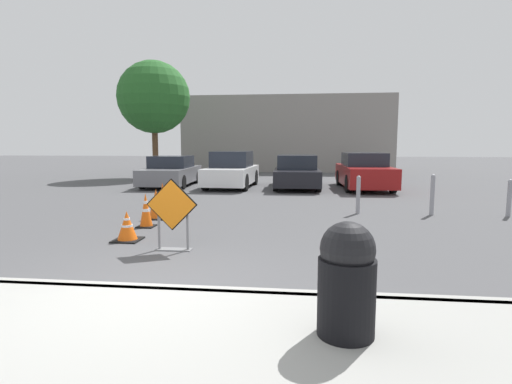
{
  "coord_description": "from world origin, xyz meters",
  "views": [
    {
      "loc": [
        1.82,
        -4.57,
        1.88
      ],
      "look_at": [
        0.63,
        6.06,
        0.6
      ],
      "focal_mm": 28.0,
      "sensor_mm": 36.0,
      "label": 1
    }
  ],
  "objects_px": {
    "road_closed_sign": "(172,212)",
    "parked_car_nearest": "(171,172)",
    "bollard_nearest": "(358,194)",
    "bollard_third": "(509,197)",
    "parked_car_second": "(232,171)",
    "parked_car_third": "(297,173)",
    "traffic_cone_fourth": "(163,197)",
    "traffic_cone_third": "(156,204)",
    "traffic_cone_second": "(146,210)",
    "parked_car_fourth": "(364,172)",
    "bollard_second": "(432,194)",
    "trash_bin": "(347,279)",
    "traffic_cone_nearest": "(127,226)"
  },
  "relations": [
    {
      "from": "traffic_cone_second",
      "to": "parked_car_fourth",
      "type": "height_order",
      "value": "parked_car_fourth"
    },
    {
      "from": "parked_car_second",
      "to": "parked_car_third",
      "type": "distance_m",
      "value": 2.84
    },
    {
      "from": "traffic_cone_nearest",
      "to": "parked_car_second",
      "type": "relative_size",
      "value": 0.14
    },
    {
      "from": "traffic_cone_fourth",
      "to": "parked_car_third",
      "type": "relative_size",
      "value": 0.18
    },
    {
      "from": "traffic_cone_fourth",
      "to": "parked_car_fourth",
      "type": "bearing_deg",
      "value": 45.17
    },
    {
      "from": "road_closed_sign",
      "to": "trash_bin",
      "type": "height_order",
      "value": "road_closed_sign"
    },
    {
      "from": "bollard_nearest",
      "to": "trash_bin",
      "type": "bearing_deg",
      "value": -98.71
    },
    {
      "from": "traffic_cone_third",
      "to": "traffic_cone_fourth",
      "type": "distance_m",
      "value": 1.08
    },
    {
      "from": "traffic_cone_fourth",
      "to": "trash_bin",
      "type": "relative_size",
      "value": 0.77
    },
    {
      "from": "parked_car_nearest",
      "to": "parked_car_second",
      "type": "height_order",
      "value": "parked_car_second"
    },
    {
      "from": "road_closed_sign",
      "to": "bollard_third",
      "type": "bearing_deg",
      "value": 29.09
    },
    {
      "from": "parked_car_second",
      "to": "bollard_third",
      "type": "xyz_separation_m",
      "value": [
        8.42,
        -6.23,
        -0.2
      ]
    },
    {
      "from": "traffic_cone_nearest",
      "to": "trash_bin",
      "type": "height_order",
      "value": "trash_bin"
    },
    {
      "from": "traffic_cone_nearest",
      "to": "parked_car_third",
      "type": "distance_m",
      "value": 10.52
    },
    {
      "from": "traffic_cone_nearest",
      "to": "trash_bin",
      "type": "distance_m",
      "value": 5.36
    },
    {
      "from": "traffic_cone_second",
      "to": "parked_car_nearest",
      "type": "bearing_deg",
      "value": 104.74
    },
    {
      "from": "parked_car_third",
      "to": "traffic_cone_third",
      "type": "bearing_deg",
      "value": 64.37
    },
    {
      "from": "road_closed_sign",
      "to": "parked_car_nearest",
      "type": "xyz_separation_m",
      "value": [
        -3.6,
        10.82,
        -0.07
      ]
    },
    {
      "from": "parked_car_nearest",
      "to": "bollard_second",
      "type": "height_order",
      "value": "parked_car_nearest"
    },
    {
      "from": "traffic_cone_second",
      "to": "parked_car_second",
      "type": "height_order",
      "value": "parked_car_second"
    },
    {
      "from": "bollard_nearest",
      "to": "parked_car_nearest",
      "type": "bearing_deg",
      "value": 138.44
    },
    {
      "from": "bollard_nearest",
      "to": "bollard_third",
      "type": "xyz_separation_m",
      "value": [
        3.86,
        0.0,
        -0.03
      ]
    },
    {
      "from": "bollard_nearest",
      "to": "traffic_cone_fourth",
      "type": "bearing_deg",
      "value": -177.36
    },
    {
      "from": "road_closed_sign",
      "to": "parked_car_second",
      "type": "xyz_separation_m",
      "value": [
        -0.76,
        10.49,
        0.02
      ]
    },
    {
      "from": "traffic_cone_third",
      "to": "bollard_third",
      "type": "height_order",
      "value": "bollard_third"
    },
    {
      "from": "traffic_cone_second",
      "to": "parked_car_nearest",
      "type": "height_order",
      "value": "parked_car_nearest"
    },
    {
      "from": "bollard_nearest",
      "to": "parked_car_second",
      "type": "bearing_deg",
      "value": 126.21
    },
    {
      "from": "road_closed_sign",
      "to": "traffic_cone_second",
      "type": "distance_m",
      "value": 2.32
    },
    {
      "from": "bollard_nearest",
      "to": "bollard_second",
      "type": "distance_m",
      "value": 1.93
    },
    {
      "from": "traffic_cone_fourth",
      "to": "parked_car_nearest",
      "type": "bearing_deg",
      "value": 106.36
    },
    {
      "from": "road_closed_sign",
      "to": "traffic_cone_second",
      "type": "xyz_separation_m",
      "value": [
        -1.26,
        1.92,
        -0.32
      ]
    },
    {
      "from": "traffic_cone_fourth",
      "to": "bollard_second",
      "type": "bearing_deg",
      "value": 1.95
    },
    {
      "from": "traffic_cone_fourth",
      "to": "trash_bin",
      "type": "bearing_deg",
      "value": -59.24
    },
    {
      "from": "parked_car_nearest",
      "to": "parked_car_third",
      "type": "distance_m",
      "value": 5.67
    },
    {
      "from": "parked_car_nearest",
      "to": "bollard_second",
      "type": "distance_m",
      "value": 11.4
    },
    {
      "from": "parked_car_second",
      "to": "bollard_second",
      "type": "xyz_separation_m",
      "value": [
        6.49,
        -6.23,
        -0.14
      ]
    },
    {
      "from": "trash_bin",
      "to": "bollard_second",
      "type": "height_order",
      "value": "trash_bin"
    },
    {
      "from": "parked_car_fourth",
      "to": "bollard_third",
      "type": "bearing_deg",
      "value": 111.79
    },
    {
      "from": "road_closed_sign",
      "to": "traffic_cone_nearest",
      "type": "height_order",
      "value": "road_closed_sign"
    },
    {
      "from": "traffic_cone_fourth",
      "to": "bollard_second",
      "type": "height_order",
      "value": "bollard_second"
    },
    {
      "from": "parked_car_second",
      "to": "road_closed_sign",
      "type": "bearing_deg",
      "value": 96.49
    },
    {
      "from": "parked_car_second",
      "to": "parked_car_nearest",
      "type": "bearing_deg",
      "value": -4.3
    },
    {
      "from": "parked_car_fourth",
      "to": "bollard_third",
      "type": "relative_size",
      "value": 4.73
    },
    {
      "from": "parked_car_third",
      "to": "bollard_third",
      "type": "distance_m",
      "value": 8.48
    },
    {
      "from": "traffic_cone_nearest",
      "to": "traffic_cone_third",
      "type": "distance_m",
      "value": 2.34
    },
    {
      "from": "traffic_cone_third",
      "to": "parked_car_nearest",
      "type": "relative_size",
      "value": 0.17
    },
    {
      "from": "traffic_cone_nearest",
      "to": "trash_bin",
      "type": "bearing_deg",
      "value": -44.9
    },
    {
      "from": "traffic_cone_third",
      "to": "parked_car_second",
      "type": "xyz_separation_m",
      "value": [
        0.63,
        7.54,
        0.35
      ]
    },
    {
      "from": "traffic_cone_second",
      "to": "trash_bin",
      "type": "bearing_deg",
      "value": -52.3
    },
    {
      "from": "bollard_nearest",
      "to": "parked_car_third",
      "type": "bearing_deg",
      "value": 105.16
    }
  ]
}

